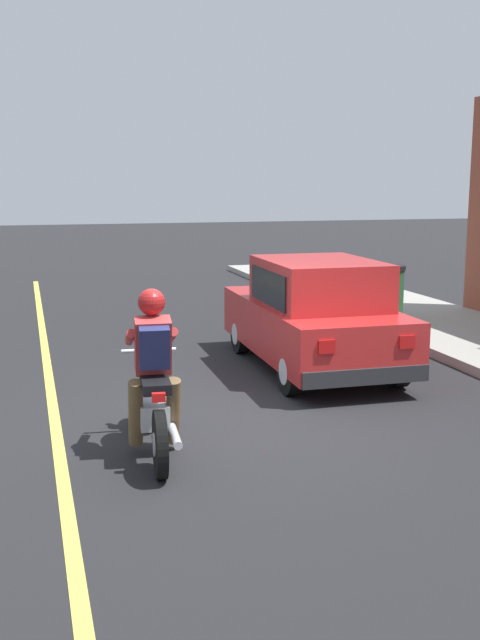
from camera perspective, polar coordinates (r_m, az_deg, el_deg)
name	(u,v)px	position (r m, az deg, el deg)	size (l,w,h in m)	color
ground_plane	(227,426)	(8.21, -0.97, -8.05)	(80.00, 80.00, 0.00)	black
sidewalk_curb	(477,338)	(12.94, 17.62, -1.33)	(2.60, 22.00, 0.14)	#9E9B93
lane_stripe	(48,371)	(10.84, -14.43, -3.76)	(0.12, 19.80, 0.01)	#D1C64C
motorcycle_with_rider	(153,385)	(7.32, -6.62, -4.91)	(0.60, 2.02, 1.62)	black
car_hatchback	(314,316)	(10.49, 5.64, 0.30)	(1.72, 3.81, 1.57)	black
trash_bin	(389,292)	(13.91, 11.31, 2.13)	(0.56, 0.56, 0.98)	#23512D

